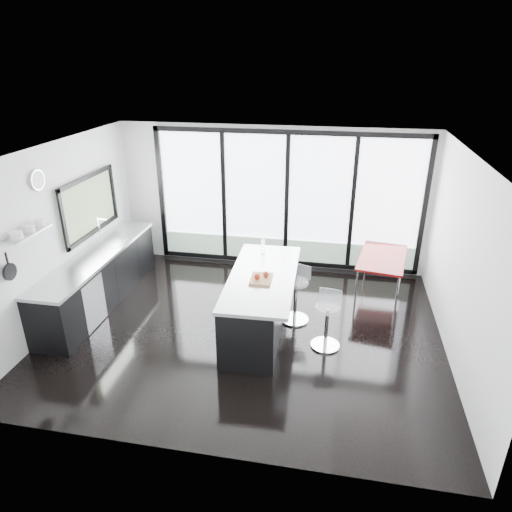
% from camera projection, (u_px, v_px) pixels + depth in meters
% --- Properties ---
extents(floor, '(6.00, 5.00, 0.00)m').
position_uv_depth(floor, '(246.00, 329.00, 7.23)').
color(floor, black).
rests_on(floor, ground).
extents(ceiling, '(6.00, 5.00, 0.00)m').
position_uv_depth(ceiling, '(244.00, 152.00, 6.09)').
color(ceiling, white).
rests_on(ceiling, wall_back).
extents(wall_back, '(6.00, 0.09, 2.80)m').
position_uv_depth(wall_back, '(285.00, 206.00, 8.88)').
color(wall_back, silver).
rests_on(wall_back, ground).
extents(wall_front, '(6.00, 0.00, 2.80)m').
position_uv_depth(wall_front, '(192.00, 348.00, 4.42)').
color(wall_front, silver).
rests_on(wall_front, ground).
extents(wall_left, '(0.26, 5.00, 2.80)m').
position_uv_depth(wall_left, '(68.00, 219.00, 7.34)').
color(wall_left, silver).
rests_on(wall_left, ground).
extents(wall_right, '(0.00, 5.00, 2.80)m').
position_uv_depth(wall_right, '(463.00, 264.00, 6.15)').
color(wall_right, silver).
rests_on(wall_right, ground).
extents(counter_cabinets, '(0.69, 3.24, 1.36)m').
position_uv_depth(counter_cabinets, '(99.00, 278.00, 7.85)').
color(counter_cabinets, black).
rests_on(counter_cabinets, floor).
extents(island, '(1.06, 2.37, 1.24)m').
position_uv_depth(island, '(258.00, 302.00, 7.05)').
color(island, black).
rests_on(island, floor).
extents(bar_stool_near, '(0.50, 0.50, 0.69)m').
position_uv_depth(bar_stool_near, '(326.00, 327.00, 6.68)').
color(bar_stool_near, silver).
rests_on(bar_stool_near, floor).
extents(bar_stool_far, '(0.59, 0.59, 0.73)m').
position_uv_depth(bar_stool_far, '(295.00, 301.00, 7.33)').
color(bar_stool_far, silver).
rests_on(bar_stool_far, floor).
extents(red_table, '(0.98, 1.46, 0.72)m').
position_uv_depth(red_table, '(380.00, 275.00, 8.18)').
color(red_table, maroon).
rests_on(red_table, floor).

